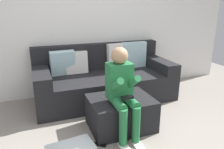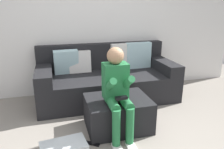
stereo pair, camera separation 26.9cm
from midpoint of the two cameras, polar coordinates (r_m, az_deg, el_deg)
The scene contains 6 objects.
wall_back at distance 4.01m, azimuth -3.92°, elevation 14.95°, with size 5.93×0.10×2.76m, color white.
couch_sectional at distance 3.80m, azimuth 0.66°, elevation -1.38°, with size 2.30×0.99×0.92m.
ottoman at distance 2.94m, azimuth 4.14°, elevation -10.05°, with size 0.81×0.63×0.42m, color black.
person_seated at distance 2.60m, azimuth 4.37°, elevation -3.65°, with size 0.30×0.60×1.11m.
storage_bin at distance 2.61m, azimuth -9.44°, elevation -18.30°, with size 0.51×0.30×0.10m, color silver.
remote_by_storage_bin at distance 2.71m, azimuth -2.14°, elevation -17.60°, with size 0.18×0.05×0.02m, color black.
Camera 2 is at (-0.67, -1.78, 1.58)m, focal length 35.17 mm.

